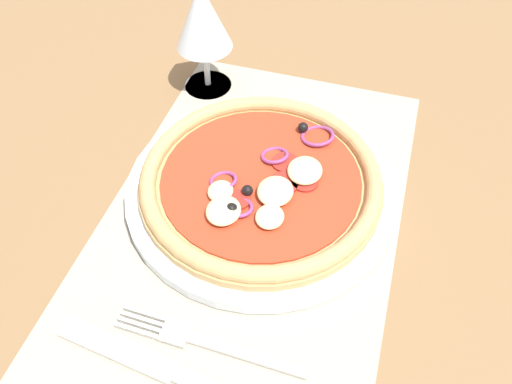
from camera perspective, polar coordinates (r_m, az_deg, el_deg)
ground_plane at (r=57.79cm, az=-0.23°, el=-3.09°), size 190.00×140.00×2.40cm
placemat at (r=56.69cm, az=-0.23°, el=-2.23°), size 49.37×31.02×0.40cm
plate at (r=57.55cm, az=0.92°, el=0.18°), size 29.80×29.80×1.32cm
pizza at (r=56.19cm, az=0.96°, el=1.28°), size 26.63×26.63×2.64cm
fork at (r=48.75cm, az=-6.27°, el=-15.92°), size 2.26×18.02×0.44cm
knife at (r=48.33cm, az=-11.01°, el=-18.23°), size 3.77×20.06×0.62cm
wine_glass at (r=67.17cm, az=-5.92°, el=18.48°), size 7.20×7.20×14.90cm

